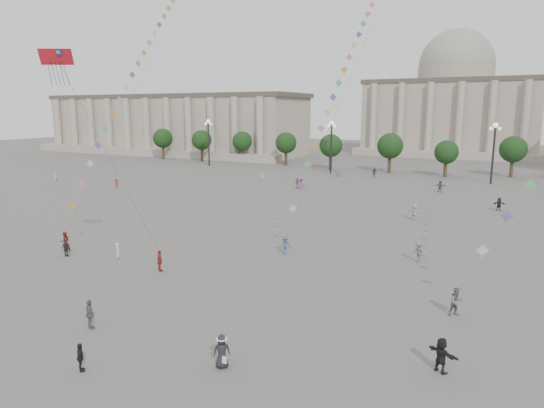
% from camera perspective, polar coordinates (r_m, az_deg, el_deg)
% --- Properties ---
extents(ground, '(360.00, 360.00, 0.00)m').
position_cam_1_polar(ground, '(32.82, -13.02, -12.26)').
color(ground, '#5A5755').
rests_on(ground, ground).
extents(hall_west, '(84.00, 26.22, 17.20)m').
position_cam_1_polar(hall_west, '(150.41, -11.69, 9.14)').
color(hall_west, '#A39988').
rests_on(hall_west, ground).
extents(hall_central, '(48.30, 34.30, 35.50)m').
position_cam_1_polar(hall_central, '(153.17, 20.52, 10.89)').
color(hall_central, '#A39988').
rests_on(hall_central, ground).
extents(tree_row, '(137.12, 5.12, 8.00)m').
position_cam_1_polar(tree_row, '(102.87, 16.46, 6.45)').
color(tree_row, '#34271A').
rests_on(tree_row, ground).
extents(lamp_post_far_west, '(2.00, 0.90, 10.65)m').
position_cam_1_polar(lamp_post_far_west, '(113.30, -7.49, 8.18)').
color(lamp_post_far_west, '#262628').
rests_on(lamp_post_far_west, ground).
extents(lamp_post_mid_west, '(2.00, 0.90, 10.65)m').
position_cam_1_polar(lamp_post_mid_west, '(99.18, 7.00, 7.80)').
color(lamp_post_mid_west, '#262628').
rests_on(lamp_post_mid_west, ground).
extents(lamp_post_mid_east, '(2.00, 0.90, 10.65)m').
position_cam_1_polar(lamp_post_mid_east, '(92.93, 24.68, 6.67)').
color(lamp_post_mid_east, '#262628').
rests_on(lamp_post_mid_east, ground).
extents(person_crowd_0, '(1.20, 0.93, 1.90)m').
position_cam_1_polar(person_crowd_0, '(94.86, 11.95, 3.61)').
color(person_crowd_0, navy).
rests_on(person_crowd_0, ground).
extents(person_crowd_1, '(1.05, 1.10, 1.79)m').
position_cam_1_polar(person_crowd_1, '(96.43, -24.02, 2.98)').
color(person_crowd_1, silver).
rests_on(person_crowd_1, ground).
extents(person_crowd_2, '(1.12, 1.26, 1.69)m').
position_cam_1_polar(person_crowd_2, '(83.96, -17.83, 2.31)').
color(person_crowd_2, maroon).
rests_on(person_crowd_2, ground).
extents(person_crowd_3, '(1.73, 1.25, 1.81)m').
position_cam_1_polar(person_crowd_3, '(26.43, 19.29, -16.43)').
color(person_crowd_3, black).
rests_on(person_crowd_3, ground).
extents(person_crowd_4, '(1.89, 1.18, 1.94)m').
position_cam_1_polar(person_crowd_4, '(95.53, 7.78, 3.82)').
color(person_crowd_4, beige).
rests_on(person_crowd_4, ground).
extents(person_crowd_6, '(1.34, 1.13, 1.79)m').
position_cam_1_polar(person_crowd_6, '(43.32, 16.85, -5.43)').
color(person_crowd_6, '#5E5E63').
rests_on(person_crowd_6, ground).
extents(person_crowd_7, '(1.78, 0.79, 1.86)m').
position_cam_1_polar(person_crowd_7, '(59.73, 16.41, -0.90)').
color(person_crowd_7, silver).
rests_on(person_crowd_7, ground).
extents(person_crowd_9, '(1.66, 1.11, 1.72)m').
position_cam_1_polar(person_crowd_9, '(68.85, 25.16, -0.02)').
color(person_crowd_9, black).
rests_on(person_crowd_9, ground).
extents(person_crowd_10, '(0.44, 0.63, 1.65)m').
position_cam_1_polar(person_crowd_10, '(87.71, -1.14, 3.18)').
color(person_crowd_10, silver).
rests_on(person_crowd_10, ground).
extents(person_crowd_12, '(1.80, 0.88, 1.86)m').
position_cam_1_polar(person_crowd_12, '(81.01, 19.18, 1.98)').
color(person_crowd_12, '#58585C').
rests_on(person_crowd_12, ground).
extents(person_crowd_13, '(0.71, 0.69, 1.64)m').
position_cam_1_polar(person_crowd_13, '(43.71, -17.67, -5.43)').
color(person_crowd_13, silver).
rests_on(person_crowd_13, ground).
extents(person_crowd_16, '(0.98, 0.41, 1.67)m').
position_cam_1_polar(person_crowd_16, '(80.74, 2.99, 2.49)').
color(person_crowd_16, slate).
rests_on(person_crowd_16, ground).
extents(person_crowd_17, '(0.73, 1.20, 1.79)m').
position_cam_1_polar(person_crowd_17, '(79.20, 3.46, 2.36)').
color(person_crowd_17, maroon).
rests_on(person_crowd_17, ground).
extents(tourist_0, '(1.10, 0.93, 1.76)m').
position_cam_1_polar(tourist_0, '(40.22, -13.06, -6.52)').
color(tourist_0, maroon).
rests_on(tourist_0, ground).
extents(tourist_1, '(0.88, 0.86, 1.48)m').
position_cam_1_polar(tourist_1, '(26.94, -21.62, -16.43)').
color(tourist_1, black).
rests_on(tourist_1, ground).
extents(tourist_3, '(1.15, 0.88, 1.81)m').
position_cam_1_polar(tourist_3, '(31.34, -20.64, -12.06)').
color(tourist_3, '#58595D').
rests_on(tourist_3, ground).
extents(tourist_4, '(0.92, 0.49, 1.49)m').
position_cam_1_polar(tourist_4, '(46.79, -23.05, -4.82)').
color(tourist_4, '#232329').
rests_on(tourist_4, ground).
extents(kite_flyer_0, '(1.04, 1.11, 1.82)m').
position_cam_1_polar(kite_flyer_0, '(48.63, -23.18, -4.05)').
color(kite_flyer_0, maroon).
rests_on(kite_flyer_0, ground).
extents(kite_flyer_1, '(1.20, 1.23, 1.70)m').
position_cam_1_polar(kite_flyer_1, '(43.75, 1.57, -4.85)').
color(kite_flyer_1, '#345376').
rests_on(kite_flyer_1, ground).
extents(kite_flyer_2, '(1.14, 1.09, 1.85)m').
position_cam_1_polar(kite_flyer_2, '(33.25, 20.87, -10.69)').
color(kite_flyer_2, slate).
rests_on(kite_flyer_2, ground).
extents(hat_person, '(1.02, 0.97, 1.76)m').
position_cam_1_polar(hat_person, '(25.55, -5.92, -16.80)').
color(hat_person, black).
rests_on(hat_person, ground).
extents(dragon_kite, '(2.69, 3.64, 16.09)m').
position_cam_1_polar(dragon_kite, '(36.87, -23.84, 14.30)').
color(dragon_kite, '#AE121C').
rests_on(dragon_kite, ground).
extents(kite_train_west, '(13.44, 40.10, 56.89)m').
position_cam_1_polar(kite_train_west, '(67.69, -13.66, 18.41)').
color(kite_train_west, '#3F3F3F').
rests_on(kite_train_west, ground).
extents(kite_train_mid, '(0.86, 47.09, 65.09)m').
position_cam_1_polar(kite_train_mid, '(66.69, 11.87, 21.82)').
color(kite_train_mid, '#3F3F3F').
rests_on(kite_train_mid, ground).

